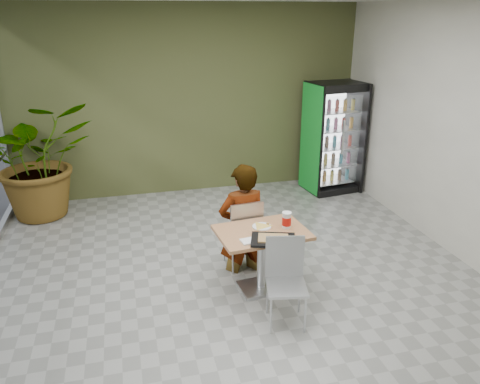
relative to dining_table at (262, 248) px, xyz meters
name	(u,v)px	position (x,y,z in m)	size (l,w,h in m)	color
ground	(239,293)	(-0.27, -0.03, -0.54)	(7.00, 7.00, 0.00)	gray
room_envelope	(239,161)	(-0.27, -0.03, 1.06)	(6.00, 7.00, 3.20)	beige
dining_table	(262,248)	(0.00, 0.00, 0.00)	(1.06, 0.79, 0.75)	#BE7651
chair_far	(244,230)	(-0.07, 0.49, 0.01)	(0.45, 0.45, 0.93)	#B2B4B7
chair_near	(285,273)	(0.08, -0.58, -0.01)	(0.47, 0.48, 0.91)	#B2B4B7
seated_woman	(243,229)	(-0.08, 0.54, 0.00)	(0.62, 0.40, 1.67)	black
pizza_plate	(262,226)	(0.03, 0.10, 0.23)	(0.30, 0.23, 0.03)	white
soda_cup	(287,220)	(0.29, 0.01, 0.30)	(0.11, 0.11, 0.19)	white
napkin_stack	(248,241)	(-0.23, -0.23, 0.22)	(0.14, 0.14, 0.02)	white
cafeteria_tray	(273,240)	(0.04, -0.27, 0.23)	(0.47, 0.34, 0.03)	black
beverage_fridge	(333,138)	(2.18, 2.85, 0.43)	(0.96, 0.78, 1.93)	black
potted_plant	(39,160)	(-2.70, 2.95, 0.37)	(1.63, 1.41, 1.82)	#335D25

